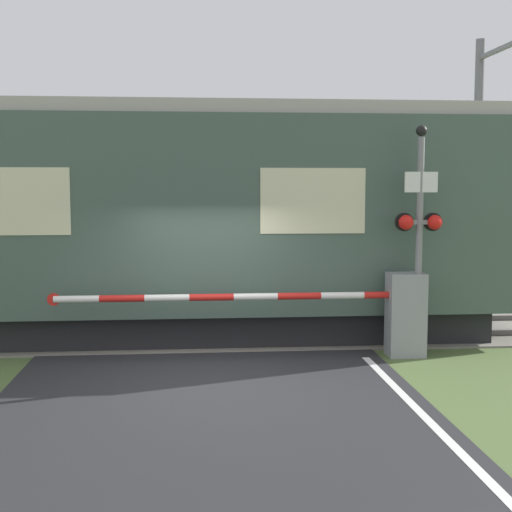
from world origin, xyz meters
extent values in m
plane|color=#4C6033|center=(0.00, 0.00, 0.00)|extent=(80.00, 80.00, 0.00)
cube|color=slate|center=(0.00, 3.17, 0.01)|extent=(36.00, 3.20, 0.03)
cube|color=#595451|center=(0.00, 2.45, 0.08)|extent=(36.00, 0.08, 0.10)
cube|color=#595451|center=(0.00, 3.89, 0.08)|extent=(36.00, 0.08, 0.10)
cube|color=black|center=(-3.06, 3.17, 0.30)|extent=(16.21, 2.70, 0.60)
cube|color=#42564C|center=(-3.06, 3.17, 2.30)|extent=(17.62, 3.18, 3.40)
cube|color=#ADA89E|center=(-3.06, 3.17, 4.12)|extent=(17.27, 2.92, 0.24)
cube|color=beige|center=(1.78, 1.57, 2.56)|extent=(1.76, 0.02, 1.09)
cube|color=beige|center=(-3.06, 1.57, 2.56)|extent=(1.76, 0.02, 1.09)
cube|color=gray|center=(3.28, 1.15, 0.69)|extent=(0.60, 0.44, 1.38)
cylinder|color=gray|center=(3.28, 1.15, 1.02)|extent=(0.16, 0.16, 0.18)
cylinder|color=red|center=(2.92, 1.15, 1.02)|extent=(0.71, 0.11, 0.11)
cylinder|color=white|center=(2.21, 1.15, 1.02)|extent=(0.71, 0.11, 0.11)
cylinder|color=red|center=(1.50, 1.15, 1.02)|extent=(0.71, 0.11, 0.11)
cylinder|color=white|center=(0.79, 1.15, 1.02)|extent=(0.71, 0.11, 0.11)
cylinder|color=red|center=(0.08, 1.15, 1.02)|extent=(0.71, 0.11, 0.11)
cylinder|color=white|center=(-0.63, 1.15, 1.02)|extent=(0.71, 0.11, 0.11)
cylinder|color=red|center=(-1.34, 1.15, 1.02)|extent=(0.71, 0.11, 0.11)
cylinder|color=white|center=(-2.05, 1.15, 1.02)|extent=(0.71, 0.11, 0.11)
cylinder|color=red|center=(-2.41, 1.15, 1.02)|extent=(0.20, 0.02, 0.20)
cylinder|color=gray|center=(3.44, 1.05, 1.79)|extent=(0.11, 0.11, 3.58)
cube|color=gray|center=(3.44, 1.05, 2.22)|extent=(0.60, 0.07, 0.07)
sphere|color=red|center=(3.20, 1.00, 2.22)|extent=(0.24, 0.24, 0.24)
sphere|color=red|center=(3.68, 1.00, 2.22)|extent=(0.24, 0.24, 0.24)
cylinder|color=black|center=(3.20, 1.11, 2.22)|extent=(0.30, 0.06, 0.30)
cylinder|color=black|center=(3.68, 1.11, 2.22)|extent=(0.30, 0.06, 0.30)
cube|color=white|center=(3.44, 1.01, 2.87)|extent=(0.54, 0.02, 0.33)
sphere|color=black|center=(3.44, 1.05, 3.68)|extent=(0.18, 0.18, 0.18)
cylinder|color=slate|center=(6.04, 5.16, 2.98)|extent=(0.20, 0.20, 5.97)
cube|color=slate|center=(6.04, 4.26, 5.57)|extent=(0.10, 1.80, 0.08)
camera|label=1|loc=(-0.19, -10.17, 2.82)|focal=50.00mm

